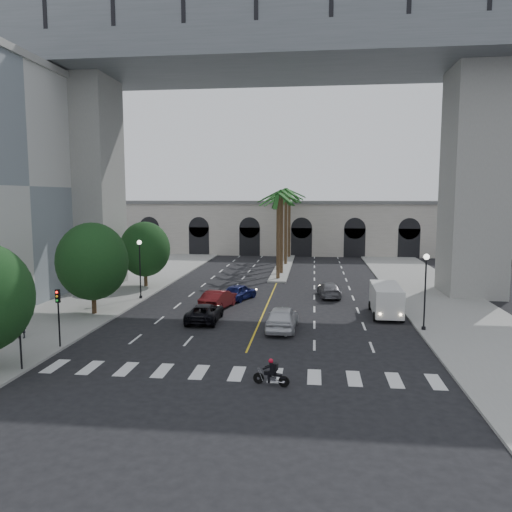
{
  "coord_description": "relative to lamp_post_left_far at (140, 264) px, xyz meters",
  "views": [
    {
      "loc": [
        3.88,
        -26.23,
        9.16
      ],
      "look_at": [
        0.12,
        6.0,
        5.29
      ],
      "focal_mm": 35.0,
      "sensor_mm": 36.0,
      "label": 1
    }
  ],
  "objects": [
    {
      "name": "palm_b",
      "position": [
        11.5,
        16.0,
        6.15
      ],
      "size": [
        3.2,
        3.2,
        10.6
      ],
      "color": "#47331E",
      "rests_on": "ground"
    },
    {
      "name": "street_tree_mid",
      "position": [
        -1.6,
        -6.0,
        0.99
      ],
      "size": [
        5.44,
        5.44,
        7.21
      ],
      "color": "#382616",
      "rests_on": "ground"
    },
    {
      "name": "median",
      "position": [
        11.4,
        22.0,
        -3.12
      ],
      "size": [
        2.0,
        24.0,
        0.2
      ],
      "primitive_type": "cube",
      "color": "gray",
      "rests_on": "ground"
    },
    {
      "name": "lamp_post_right",
      "position": [
        22.8,
        -8.0,
        0.0
      ],
      "size": [
        0.4,
        0.4,
        5.35
      ],
      "color": "black",
      "rests_on": "ground"
    },
    {
      "name": "cargo_van",
      "position": [
        20.88,
        -3.62,
        -1.91
      ],
      "size": [
        2.34,
        5.58,
        2.36
      ],
      "rotation": [
        0.0,
        0.0,
        -0.02
      ],
      "color": "silver",
      "rests_on": "ground"
    },
    {
      "name": "car_e",
      "position": [
        8.7,
        1.0,
        -2.5
      ],
      "size": [
        3.1,
        4.56,
        1.44
      ],
      "primitive_type": "imported",
      "rotation": [
        0.0,
        0.0,
        2.78
      ],
      "color": "#10174E",
      "rests_on": "ground"
    },
    {
      "name": "bridge",
      "position": [
        14.82,
        6.0,
        15.29
      ],
      "size": [
        75.0,
        13.0,
        26.0
      ],
      "color": "gray",
      "rests_on": "ground"
    },
    {
      "name": "street_tree_far",
      "position": [
        -1.6,
        6.0,
        0.68
      ],
      "size": [
        5.04,
        5.04,
        6.68
      ],
      "color": "#382616",
      "rests_on": "ground"
    },
    {
      "name": "motorcycle_rider",
      "position": [
        13.36,
        -18.89,
        -2.61
      ],
      "size": [
        1.82,
        0.64,
        1.34
      ],
      "rotation": [
        0.0,
        0.0,
        -0.26
      ],
      "color": "black",
      "rests_on": "ground"
    },
    {
      "name": "lamp_post_left_far",
      "position": [
        0.0,
        0.0,
        0.0
      ],
      "size": [
        0.4,
        0.4,
        5.35
      ],
      "color": "black",
      "rests_on": "ground"
    },
    {
      "name": "traffic_signal_near",
      "position": [
        0.1,
        -18.5,
        -0.71
      ],
      "size": [
        0.25,
        0.18,
        3.65
      ],
      "color": "black",
      "rests_on": "ground"
    },
    {
      "name": "pedestrian_a",
      "position": [
        -3.25,
        -13.06,
        -2.16
      ],
      "size": [
        0.71,
        0.51,
        1.83
      ],
      "primitive_type": "imported",
      "rotation": [
        0.0,
        0.0,
        0.12
      ],
      "color": "black",
      "rests_on": "sidewalk_left"
    },
    {
      "name": "palm_c",
      "position": [
        11.2,
        20.0,
        5.69
      ],
      "size": [
        3.2,
        3.2,
        10.1
      ],
      "color": "#47331E",
      "rests_on": "ground"
    },
    {
      "name": "pier_building",
      "position": [
        11.4,
        39.0,
        1.04
      ],
      "size": [
        71.0,
        10.5,
        8.5
      ],
      "color": "beige",
      "rests_on": "ground"
    },
    {
      "name": "sidewalk_left",
      "position": [
        -3.6,
        -1.0,
        -3.15
      ],
      "size": [
        8.0,
        100.0,
        0.15
      ],
      "primitive_type": "cube",
      "color": "gray",
      "rests_on": "ground"
    },
    {
      "name": "car_a",
      "position": [
        13.18,
        -8.63,
        -2.38
      ],
      "size": [
        2.2,
        5.04,
        1.69
      ],
      "primitive_type": "imported",
      "rotation": [
        0.0,
        0.0,
        3.1
      ],
      "color": "silver",
      "rests_on": "ground"
    },
    {
      "name": "sidewalk_right",
      "position": [
        26.4,
        -1.0,
        -3.15
      ],
      "size": [
        8.0,
        100.0,
        0.15
      ],
      "primitive_type": "cube",
      "color": "gray",
      "rests_on": "ground"
    },
    {
      "name": "palm_a",
      "position": [
        11.4,
        12.0,
        5.88
      ],
      "size": [
        3.2,
        3.2,
        10.3
      ],
      "color": "#47331E",
      "rests_on": "ground"
    },
    {
      "name": "ground",
      "position": [
        11.4,
        -16.0,
        -3.22
      ],
      "size": [
        140.0,
        140.0,
        0.0
      ],
      "primitive_type": "plane",
      "color": "black",
      "rests_on": "ground"
    },
    {
      "name": "car_c",
      "position": [
        7.35,
        -6.88,
        -2.56
      ],
      "size": [
        2.21,
        4.78,
        1.33
      ],
      "primitive_type": "imported",
      "rotation": [
        0.0,
        0.0,
        3.14
      ],
      "color": "black",
      "rests_on": "ground"
    },
    {
      "name": "traffic_signal_far",
      "position": [
        0.1,
        -14.5,
        -0.71
      ],
      "size": [
        0.25,
        0.18,
        3.65
      ],
      "color": "black",
      "rests_on": "ground"
    },
    {
      "name": "car_d",
      "position": [
        16.73,
        3.25,
        -2.56
      ],
      "size": [
        2.35,
        4.74,
        1.32
      ],
      "primitive_type": "imported",
      "rotation": [
        0.0,
        0.0,
        3.25
      ],
      "color": "slate",
      "rests_on": "ground"
    },
    {
      "name": "palm_f",
      "position": [
        11.6,
        32.0,
        6.24
      ],
      "size": [
        3.2,
        3.2,
        10.7
      ],
      "color": "#47331E",
      "rests_on": "ground"
    },
    {
      "name": "palm_d",
      "position": [
        11.55,
        24.0,
        6.43
      ],
      "size": [
        3.2,
        3.2,
        10.9
      ],
      "color": "#47331E",
      "rests_on": "ground"
    },
    {
      "name": "car_b",
      "position": [
        7.56,
        -2.5,
        -2.45
      ],
      "size": [
        2.62,
        4.91,
        1.54
      ],
      "primitive_type": "imported",
      "rotation": [
        0.0,
        0.0,
        2.92
      ],
      "color": "#571113",
      "rests_on": "ground"
    },
    {
      "name": "palm_e",
      "position": [
        11.3,
        28.0,
        5.97
      ],
      "size": [
        3.2,
        3.2,
        10.4
      ],
      "color": "#47331E",
      "rests_on": "ground"
    }
  ]
}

